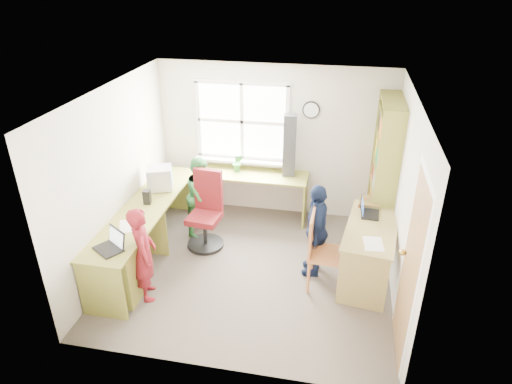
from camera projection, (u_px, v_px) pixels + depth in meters
The scene contains 19 objects.
room at pixel (255, 186), 5.67m from camera, with size 3.64×3.44×2.44m.
l_desk at pixel (149, 242), 5.91m from camera, with size 2.38×2.95×0.75m.
right_desk at pixel (370, 241), 5.77m from camera, with size 0.79×1.40×0.76m.
bookshelf at pixel (383, 176), 6.44m from camera, with size 0.30×1.02×2.10m.
swivel_chair at pixel (206, 214), 6.50m from camera, with size 0.57×0.57×1.13m.
wooden_chair at pixel (321, 249), 5.61m from camera, with size 0.46×0.46×1.02m.
crt_monitor at pixel (160, 178), 6.56m from camera, with size 0.43×0.40×0.34m.
laptop_left at pixel (112, 244), 5.25m from camera, with size 0.43×0.41×0.23m.
laptop_right at pixel (367, 211), 5.92m from camera, with size 0.27×0.32×0.21m.
speaker_a at pixel (147, 197), 6.20m from camera, with size 0.11×0.11×0.20m.
speaker_b at pixel (166, 181), 6.68m from camera, with size 0.10×0.10×0.16m.
cd_tower at pixel (289, 146), 6.86m from camera, with size 0.21×0.20×0.96m.
game_box at pixel (369, 203), 6.17m from camera, with size 0.29×0.29×0.05m.
paper_a at pixel (129, 226), 5.71m from camera, with size 0.35×0.39×0.00m.
paper_b at pixel (373, 244), 5.32m from camera, with size 0.25×0.33×0.00m.
potted_plant at pixel (238, 163), 7.11m from camera, with size 0.16×0.13×0.29m, color #2F7632.
person_red at pixel (144, 254), 5.41m from camera, with size 0.45×0.29×1.23m, color maroon.
person_green at pixel (202, 196), 6.75m from camera, with size 0.59×0.46×1.21m, color #2F7734.
person_navy at pixel (316, 230), 5.83m from camera, with size 0.75×0.31×1.28m, color #162246.
Camera 1 is at (1.01, -4.89, 3.73)m, focal length 32.00 mm.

